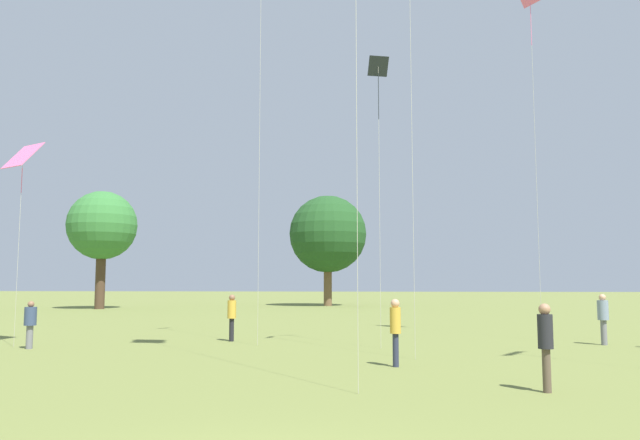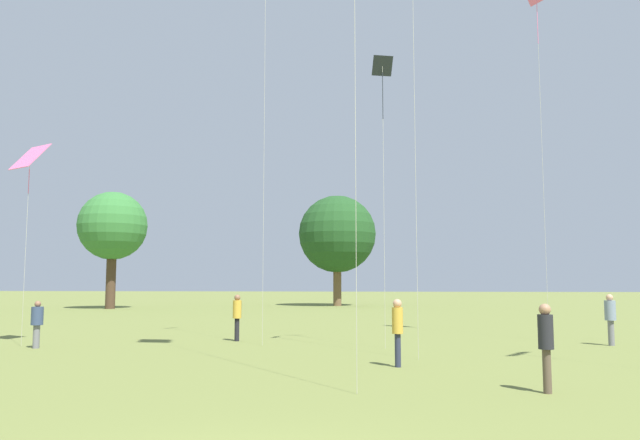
# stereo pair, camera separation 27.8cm
# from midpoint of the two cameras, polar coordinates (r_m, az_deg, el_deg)

# --- Properties ---
(person_standing_0) EXTENTS (0.53, 0.53, 1.80)m
(person_standing_0) POSITION_cam_midpoint_polar(r_m,az_deg,el_deg) (24.53, 24.16, -7.90)
(person_standing_0) COLOR slate
(person_standing_0) RESTS_ON ground
(person_standing_1) EXTENTS (0.29, 0.29, 1.77)m
(person_standing_1) POSITION_cam_midpoint_polar(r_m,az_deg,el_deg) (16.78, 6.43, -9.52)
(person_standing_1) COLOR #282D42
(person_standing_1) RESTS_ON ground
(person_standing_2) EXTENTS (0.35, 0.35, 1.75)m
(person_standing_2) POSITION_cam_midpoint_polar(r_m,az_deg,el_deg) (24.09, -8.40, -8.41)
(person_standing_2) COLOR black
(person_standing_2) RESTS_ON ground
(person_standing_4) EXTENTS (0.48, 0.48, 1.59)m
(person_standing_4) POSITION_cam_midpoint_polar(r_m,az_deg,el_deg) (23.32, -25.28, -8.33)
(person_standing_4) COLOR slate
(person_standing_4) RESTS_ON ground
(person_standing_5) EXTENTS (0.39, 0.39, 1.78)m
(person_standing_5) POSITION_cam_midpoint_polar(r_m,az_deg,el_deg) (13.58, 19.36, -10.14)
(person_standing_5) COLOR brown
(person_standing_5) RESTS_ON ground
(kite_0) EXTENTS (0.77, 0.52, 10.11)m
(kite_0) POSITION_cam_midpoint_polar(r_m,az_deg,el_deg) (22.49, 5.00, 12.50)
(kite_0) COLOR #1E2328
(kite_0) RESTS_ON ground
(kite_8) EXTENTS (1.54, 1.36, 7.18)m
(kite_8) POSITION_cam_midpoint_polar(r_m,az_deg,el_deg) (24.64, -25.83, 5.12)
(kite_8) COLOR pink
(kite_8) RESTS_ON ground
(distant_tree_0) EXTENTS (7.43, 7.43, 10.60)m
(distant_tree_0) POSITION_cam_midpoint_polar(r_m,az_deg,el_deg) (60.08, 0.58, -1.32)
(distant_tree_0) COLOR brown
(distant_tree_0) RESTS_ON ground
(distant_tree_1) EXTENTS (5.84, 5.84, 10.00)m
(distant_tree_1) POSITION_cam_midpoint_polar(r_m,az_deg,el_deg) (56.28, -19.43, -0.54)
(distant_tree_1) COLOR #473323
(distant_tree_1) RESTS_ON ground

